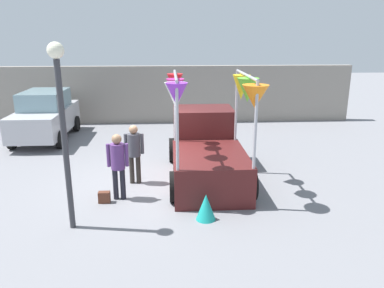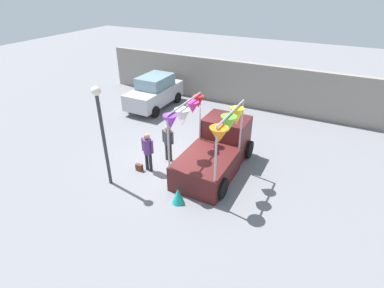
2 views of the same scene
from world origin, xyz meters
name	(u,v)px [view 2 (image 2 of 2)]	position (x,y,z in m)	size (l,w,h in m)	color
ground_plane	(176,163)	(0.00, 0.00, 0.00)	(60.00, 60.00, 0.00)	slate
vendor_truck	(216,147)	(1.58, 0.52, 0.92)	(2.47, 4.14, 3.03)	#4C1919
parked_car	(155,92)	(-4.25, 4.88, 0.94)	(1.88, 4.00, 1.88)	#B7B7BC
person_customer	(148,149)	(-0.73, -0.94, 1.01)	(0.53, 0.34, 1.67)	black
person_vendor	(168,140)	(-0.42, 0.09, 0.99)	(0.53, 0.34, 1.64)	#2D2823
handbag	(139,167)	(-1.08, -1.14, 0.14)	(0.28, 0.16, 0.28)	#592D1E
street_lamp	(101,123)	(-1.56, -2.33, 2.51)	(0.32, 0.32, 3.83)	#333338
brick_boundary_wall	(239,84)	(0.00, 7.57, 1.30)	(18.00, 0.36, 2.60)	gray
folded_kite_bundle_teal	(178,196)	(1.31, -2.15, 0.30)	(0.44, 0.44, 0.60)	teal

